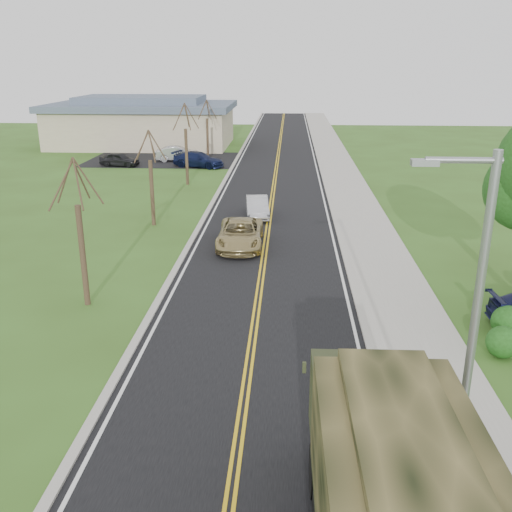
# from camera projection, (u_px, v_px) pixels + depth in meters

# --- Properties ---
(ground) EXTENTS (160.00, 160.00, 0.00)m
(ground) POSITION_uv_depth(u_px,v_px,m) (233.00, 479.00, 13.69)
(ground) COLOR #34541C
(ground) RESTS_ON ground
(road) EXTENTS (8.00, 120.00, 0.01)m
(road) POSITION_uv_depth(u_px,v_px,m) (276.00, 172.00, 51.45)
(road) COLOR black
(road) RESTS_ON ground
(curb_right) EXTENTS (0.30, 120.00, 0.12)m
(curb_right) POSITION_uv_depth(u_px,v_px,m) (322.00, 172.00, 51.21)
(curb_right) COLOR #9E998E
(curb_right) RESTS_ON ground
(sidewalk_right) EXTENTS (3.20, 120.00, 0.10)m
(sidewalk_right) POSITION_uv_depth(u_px,v_px,m) (342.00, 172.00, 51.11)
(sidewalk_right) COLOR #9E998E
(sidewalk_right) RESTS_ON ground
(curb_left) EXTENTS (0.30, 120.00, 0.10)m
(curb_left) POSITION_uv_depth(u_px,v_px,m) (230.00, 171.00, 51.67)
(curb_left) COLOR #9E998E
(curb_left) RESTS_ON ground
(street_light) EXTENTS (1.65, 0.22, 8.00)m
(street_light) POSITION_uv_depth(u_px,v_px,m) (469.00, 327.00, 11.51)
(street_light) COLOR gray
(street_light) RESTS_ON ground
(bare_tree_a) EXTENTS (1.93, 2.26, 6.08)m
(bare_tree_a) POSITION_uv_depth(u_px,v_px,m) (81.00, 244.00, 22.67)
(bare_tree_a) COLOR #38281C
(bare_tree_a) RESTS_ON ground
(bare_tree_b) EXTENTS (1.83, 2.14, 5.73)m
(bare_tree_b) POSITION_uv_depth(u_px,v_px,m) (152.00, 185.00, 34.05)
(bare_tree_b) COLOR #38281C
(bare_tree_b) RESTS_ON ground
(bare_tree_c) EXTENTS (2.04, 2.39, 6.42)m
(bare_tree_c) POSITION_uv_depth(u_px,v_px,m) (186.00, 150.00, 45.28)
(bare_tree_c) COLOR #38281C
(bare_tree_c) RESTS_ON ground
(bare_tree_d) EXTENTS (1.88, 2.20, 5.91)m
(bare_tree_d) POSITION_uv_depth(u_px,v_px,m) (207.00, 134.00, 56.68)
(bare_tree_d) COLOR #38281C
(bare_tree_d) RESTS_ON ground
(commercial_building) EXTENTS (25.50, 21.50, 5.65)m
(commercial_building) POSITION_uv_depth(u_px,v_px,m) (143.00, 122.00, 66.55)
(commercial_building) COLOR tan
(commercial_building) RESTS_ON ground
(military_truck) EXTENTS (2.85, 7.85, 3.89)m
(military_truck) POSITION_uv_depth(u_px,v_px,m) (395.00, 492.00, 10.18)
(military_truck) COLOR black
(military_truck) RESTS_ON ground
(suv_champagne) EXTENTS (2.46, 5.15, 1.42)m
(suv_champagne) POSITION_uv_depth(u_px,v_px,m) (240.00, 234.00, 30.58)
(suv_champagne) COLOR tan
(suv_champagne) RESTS_ON ground
(sedan_silver) EXTENTS (1.77, 4.03, 1.29)m
(sedan_silver) POSITION_uv_depth(u_px,v_px,m) (257.00, 207.00, 36.50)
(sedan_silver) COLOR #B6B6BB
(sedan_silver) RESTS_ON ground
(utility_box_near) EXTENTS (0.67, 0.58, 0.80)m
(utility_box_near) POSITION_uv_depth(u_px,v_px,m) (409.00, 409.00, 15.60)
(utility_box_near) COLOR #174217
(utility_box_near) RESTS_ON sidewalk_right
(utility_box_far) EXTENTS (0.67, 0.62, 0.65)m
(utility_box_far) POSITION_uv_depth(u_px,v_px,m) (413.00, 424.00, 15.05)
(utility_box_far) COLOR #174121
(utility_box_far) RESTS_ON sidewalk_right
(lot_car_dark) EXTENTS (3.96, 2.17, 1.28)m
(lot_car_dark) POSITION_uv_depth(u_px,v_px,m) (119.00, 159.00, 53.96)
(lot_car_dark) COLOR black
(lot_car_dark) RESTS_ON ground
(lot_car_silver) EXTENTS (4.67, 2.09, 1.49)m
(lot_car_silver) POSITION_uv_depth(u_px,v_px,m) (178.00, 154.00, 56.66)
(lot_car_silver) COLOR #A5A5AA
(lot_car_silver) RESTS_ON ground
(lot_car_navy) EXTENTS (5.27, 3.37, 1.42)m
(lot_car_navy) POSITION_uv_depth(u_px,v_px,m) (198.00, 159.00, 53.52)
(lot_car_navy) COLOR #0F173A
(lot_car_navy) RESTS_ON ground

